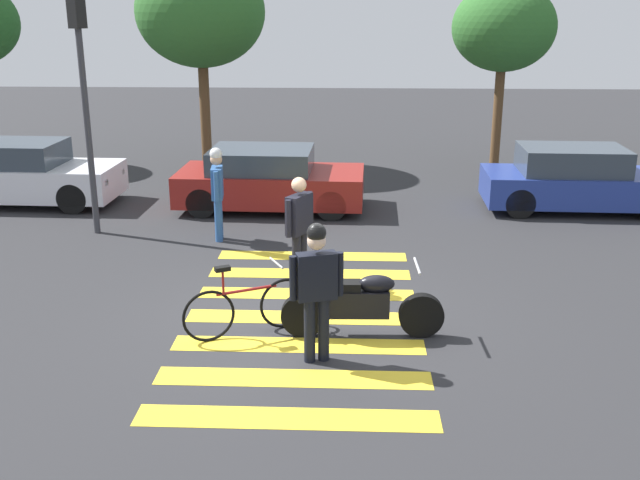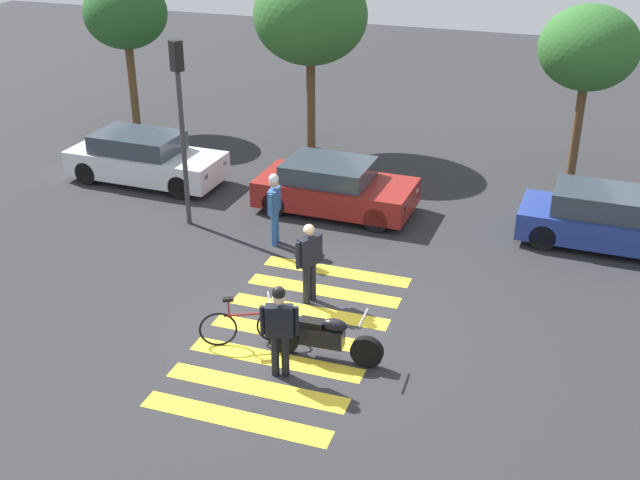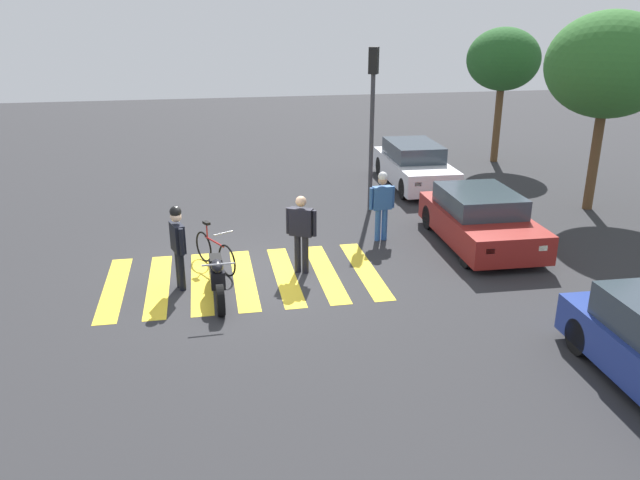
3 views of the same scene
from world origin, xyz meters
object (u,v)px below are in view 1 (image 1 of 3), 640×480
(pedestrian_bystander, at_px, (217,188))
(car_white_van, at_px, (17,174))
(leaning_bicycle, at_px, (247,307))
(officer_by_motorcycle, at_px, (317,283))
(officer_on_foot, at_px, (299,224))
(car_maroon_wagon, at_px, (269,180))
(police_motorcycle, at_px, (362,305))
(traffic_light_pole, at_px, (82,75))
(car_blue_hatchback, at_px, (577,180))

(pedestrian_bystander, distance_m, car_white_van, 5.54)
(leaning_bicycle, bearing_deg, officer_by_motorcycle, -37.06)
(pedestrian_bystander, height_order, car_white_van, pedestrian_bystander)
(officer_on_foot, height_order, pedestrian_bystander, pedestrian_bystander)
(car_white_van, relative_size, car_maroon_wagon, 1.09)
(pedestrian_bystander, xyz_separation_m, car_maroon_wagon, (0.70, 2.31, -0.38))
(police_motorcycle, relative_size, officer_by_motorcycle, 1.22)
(leaning_bicycle, relative_size, pedestrian_bystander, 0.91)
(leaning_bicycle, bearing_deg, car_maroon_wagon, 93.45)
(officer_by_motorcycle, bearing_deg, pedestrian_bystander, 112.91)
(police_motorcycle, distance_m, leaning_bicycle, 1.54)
(pedestrian_bystander, bearing_deg, traffic_light_pole, 171.45)
(car_maroon_wagon, bearing_deg, officer_by_motorcycle, -79.29)
(car_blue_hatchback, bearing_deg, leaning_bicycle, -133.31)
(police_motorcycle, relative_size, car_white_van, 0.50)
(car_white_van, height_order, car_blue_hatchback, car_white_van)
(car_white_van, xyz_separation_m, car_maroon_wagon, (5.63, -0.20, -0.03))
(pedestrian_bystander, bearing_deg, leaning_bicycle, -75.24)
(police_motorcycle, xyz_separation_m, officer_on_foot, (-0.96, 1.86, 0.56))
(police_motorcycle, bearing_deg, leaning_bicycle, -179.82)
(pedestrian_bystander, distance_m, traffic_light_pole, 3.21)
(police_motorcycle, xyz_separation_m, traffic_light_pole, (-5.11, 4.52, 2.58))
(officer_by_motorcycle, distance_m, car_white_van, 10.19)
(pedestrian_bystander, bearing_deg, car_white_van, 152.98)
(car_maroon_wagon, relative_size, traffic_light_pole, 0.89)
(car_white_van, xyz_separation_m, traffic_light_pole, (2.45, -2.14, 2.36))
(police_motorcycle, distance_m, car_maroon_wagon, 6.75)
(officer_by_motorcycle, distance_m, car_blue_hatchback, 9.05)
(officer_by_motorcycle, height_order, car_white_van, officer_by_motorcycle)
(officer_by_motorcycle, bearing_deg, police_motorcycle, 52.29)
(officer_on_foot, distance_m, car_blue_hatchback, 7.39)
(traffic_light_pole, bearing_deg, pedestrian_bystander, -8.55)
(car_white_van, distance_m, traffic_light_pole, 4.02)
(police_motorcycle, height_order, car_blue_hatchback, car_blue_hatchback)
(police_motorcycle, bearing_deg, officer_by_motorcycle, -127.71)
(leaning_bicycle, relative_size, officer_by_motorcycle, 0.90)
(leaning_bicycle, distance_m, traffic_light_pole, 6.34)
(police_motorcycle, xyz_separation_m, pedestrian_bystander, (-2.64, 4.15, 0.57))
(police_motorcycle, relative_size, pedestrian_bystander, 1.24)
(car_maroon_wagon, bearing_deg, traffic_light_pole, -148.67)
(traffic_light_pole, bearing_deg, car_maroon_wagon, 31.33)
(car_white_van, relative_size, car_blue_hatchback, 1.08)
(leaning_bicycle, height_order, pedestrian_bystander, pedestrian_bystander)
(car_white_van, bearing_deg, car_blue_hatchback, -0.23)
(police_motorcycle, distance_m, officer_by_motorcycle, 1.10)
(officer_on_foot, relative_size, car_maroon_wagon, 0.43)
(car_blue_hatchback, height_order, traffic_light_pole, traffic_light_pole)
(police_motorcycle, bearing_deg, traffic_light_pole, 138.51)
(car_maroon_wagon, height_order, traffic_light_pole, traffic_light_pole)
(car_maroon_wagon, bearing_deg, police_motorcycle, -73.35)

